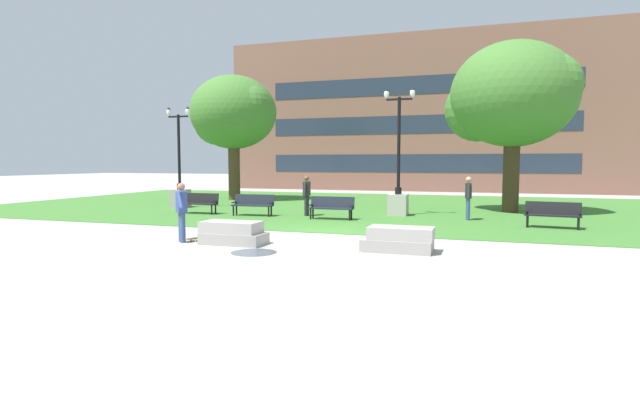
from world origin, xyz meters
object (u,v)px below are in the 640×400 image
object	(u,v)px
park_bench_far_right	(553,213)
person_bystander_far_lawn	(468,196)
lamp_post_right	(398,190)
concrete_block_center	(233,233)
lamp_post_center	(180,187)
skateboard	(199,238)
person_skateboarder	(182,209)
park_bench_far_left	(253,203)
park_bench_near_left	(332,206)
concrete_block_left	(399,240)
person_bystander_near_lawn	(307,193)
park_bench_near_right	(199,202)

from	to	relation	value
park_bench_far_right	person_bystander_far_lawn	size ratio (longest dim) A/B	1.08
lamp_post_right	park_bench_far_right	bearing A→B (deg)	-23.08
concrete_block_center	lamp_post_center	bearing A→B (deg)	130.73
person_bystander_far_lawn	skateboard	bearing A→B (deg)	-133.31
person_skateboarder	park_bench_far_right	distance (m)	12.43
concrete_block_center	person_bystander_far_lawn	distance (m)	10.09
concrete_block_center	park_bench_far_left	size ratio (longest dim) A/B	0.99
lamp_post_center	person_bystander_far_lawn	size ratio (longest dim) A/B	2.95
skateboard	park_bench_near_left	size ratio (longest dim) A/B	0.56
skateboard	concrete_block_left	bearing A→B (deg)	0.70
park_bench_far_left	lamp_post_right	world-z (taller)	lamp_post_right
person_skateboarder	person_bystander_near_lawn	size ratio (longest dim) A/B	1.00
park_bench_near_left	person_bystander_far_lawn	bearing A→B (deg)	15.67
person_skateboarder	concrete_block_center	bearing A→B (deg)	6.50
concrete_block_left	lamp_post_right	size ratio (longest dim) A/B	0.34
skateboard	lamp_post_right	distance (m)	9.78
concrete_block_center	lamp_post_right	size ratio (longest dim) A/B	0.33
person_skateboarder	skateboard	xyz separation A→B (m)	(0.32, 0.39, -0.88)
lamp_post_center	lamp_post_right	distance (m)	11.11
person_bystander_near_lawn	park_bench_near_right	bearing A→B (deg)	-172.47
concrete_block_left	park_bench_far_right	size ratio (longest dim) A/B	0.98
skateboard	person_skateboarder	bearing A→B (deg)	-129.54
person_bystander_near_lawn	park_bench_near_left	bearing A→B (deg)	-33.19
lamp_post_right	person_bystander_near_lawn	bearing A→B (deg)	-158.56
lamp_post_center	person_bystander_near_lawn	bearing A→B (deg)	-13.14
lamp_post_center	lamp_post_right	world-z (taller)	lamp_post_right
person_skateboarder	skateboard	bearing A→B (deg)	50.46
skateboard	park_bench_near_right	size ratio (longest dim) A/B	0.56
park_bench_far_right	lamp_post_right	size ratio (longest dim) A/B	0.34
park_bench_far_right	lamp_post_center	xyz separation A→B (m)	(-16.90, 2.77, 0.50)
concrete_block_left	lamp_post_center	distance (m)	15.40
park_bench_far_left	lamp_post_center	distance (m)	5.79
skateboard	park_bench_far_left	world-z (taller)	park_bench_far_left
park_bench_far_left	person_bystander_far_lawn	world-z (taller)	person_bystander_far_lawn
person_skateboarder	park_bench_far_left	distance (m)	7.07
park_bench_near_left	park_bench_far_left	size ratio (longest dim) A/B	0.99
skateboard	park_bench_far_right	world-z (taller)	park_bench_far_right
lamp_post_right	person_bystander_far_lawn	bearing A→B (deg)	-16.97
person_bystander_near_lawn	person_bystander_far_lawn	bearing A→B (deg)	4.76
park_bench_far_left	lamp_post_center	world-z (taller)	lamp_post_center
person_skateboarder	person_bystander_near_lawn	distance (m)	7.70
park_bench_far_left	person_bystander_near_lawn	xyz separation A→B (m)	(2.20, 0.66, 0.44)
concrete_block_center	park_bench_far_right	world-z (taller)	park_bench_far_right
concrete_block_left	skateboard	size ratio (longest dim) A/B	1.79
skateboard	person_bystander_far_lawn	size ratio (longest dim) A/B	0.60
concrete_block_left	park_bench_far_left	distance (m)	9.78
concrete_block_center	lamp_post_center	world-z (taller)	lamp_post_center
skateboard	lamp_post_right	size ratio (longest dim) A/B	0.19
concrete_block_left	park_bench_far_left	bearing A→B (deg)	138.35
person_skateboarder	lamp_post_right	world-z (taller)	lamp_post_right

